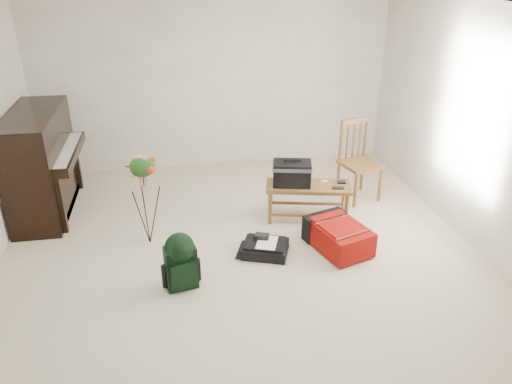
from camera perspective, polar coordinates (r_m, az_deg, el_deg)
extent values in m
cube|color=beige|center=(5.20, -1.50, -8.24)|extent=(5.00, 5.50, 0.01)
cube|color=white|center=(4.32, -1.90, 20.37)|extent=(5.00, 5.50, 0.01)
cube|color=white|center=(7.23, -4.87, 12.48)|extent=(5.00, 0.04, 2.50)
cube|color=white|center=(5.52, 25.09, 5.87)|extent=(0.04, 5.50, 2.50)
cube|color=black|center=(6.49, -23.38, 3.03)|extent=(0.55, 1.50, 1.25)
cube|color=black|center=(6.39, -20.94, 4.13)|extent=(0.28, 1.30, 0.10)
cube|color=white|center=(6.37, -21.01, 4.55)|extent=(0.22, 1.20, 0.02)
cube|color=black|center=(6.71, -22.12, -1.46)|extent=(0.45, 1.30, 0.10)
cube|color=brown|center=(5.87, 6.01, 0.64)|extent=(1.05, 0.60, 0.04)
cylinder|color=brown|center=(5.74, 2.04, -2.34)|extent=(0.04, 0.04, 0.40)
cylinder|color=brown|center=(6.01, 1.44, -0.94)|extent=(0.04, 0.04, 0.40)
cylinder|color=brown|center=(5.97, 10.41, -1.62)|extent=(0.04, 0.04, 0.40)
cylinder|color=brown|center=(6.23, 9.47, -0.31)|extent=(0.04, 0.04, 0.40)
cube|color=brown|center=(6.46, 11.86, 3.11)|extent=(0.55, 0.55, 0.04)
cylinder|color=brown|center=(6.33, 10.65, 0.29)|extent=(0.04, 0.04, 0.45)
cylinder|color=brown|center=(6.65, 9.57, 1.68)|extent=(0.04, 0.04, 0.45)
cylinder|color=brown|center=(6.47, 13.82, 0.53)|extent=(0.04, 0.04, 0.45)
cylinder|color=brown|center=(6.78, 12.61, 1.89)|extent=(0.04, 0.04, 0.45)
cube|color=brown|center=(6.45, 11.68, 8.01)|extent=(0.40, 0.15, 0.06)
cylinder|color=brown|center=(6.46, 9.90, 5.82)|extent=(0.04, 0.04, 0.55)
cylinder|color=brown|center=(6.60, 13.04, 5.95)|extent=(0.04, 0.04, 0.55)
cube|color=#A0060B|center=(5.44, 9.40, -5.01)|extent=(0.66, 0.81, 0.27)
cube|color=black|center=(5.66, 8.55, -3.63)|extent=(0.51, 0.30, 0.29)
cube|color=#A0060B|center=(5.32, 9.68, -3.94)|extent=(0.52, 0.51, 0.02)
cube|color=silver|center=(5.16, 10.38, -4.97)|extent=(0.42, 0.15, 0.01)
cube|color=black|center=(5.33, 1.08, -6.52)|extent=(0.57, 0.51, 0.11)
cube|color=black|center=(5.30, 1.09, -5.88)|extent=(0.50, 0.44, 0.03)
cube|color=white|center=(5.27, 1.33, -5.75)|extent=(0.29, 0.33, 0.01)
cube|color=black|center=(5.31, 0.48, -5.18)|extent=(0.17, 0.14, 0.05)
cube|color=black|center=(4.81, -8.57, -8.50)|extent=(0.32, 0.23, 0.44)
cube|color=black|center=(4.74, -8.50, -9.46)|extent=(0.24, 0.09, 0.25)
sphere|color=black|center=(4.70, -8.74, -6.30)|extent=(0.28, 0.28, 0.28)
cube|color=black|center=(4.90, -9.40, -7.97)|extent=(0.04, 0.04, 0.39)
cube|color=black|center=(4.90, -7.80, -7.85)|extent=(0.04, 0.04, 0.39)
cylinder|color=black|center=(5.30, -12.81, 2.02)|extent=(0.01, 0.01, 0.28)
ellipsoid|color=#215119|center=(5.27, -12.90, 2.84)|extent=(0.26, 0.18, 0.24)
cube|color=red|center=(5.22, -12.99, 3.59)|extent=(0.13, 0.07, 0.07)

